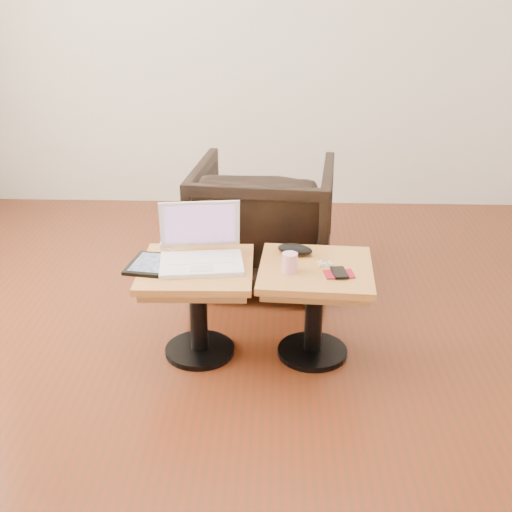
{
  "coord_description": "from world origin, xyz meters",
  "views": [
    {
      "loc": [
        -0.03,
        -2.52,
        1.64
      ],
      "look_at": [
        -0.12,
        0.06,
        0.5
      ],
      "focal_mm": 45.0,
      "sensor_mm": 36.0,
      "label": 1
    }
  ],
  "objects_px": {
    "laptop": "(201,251)",
    "armchair": "(263,222)",
    "side_table_right": "(315,289)",
    "side_table_left": "(197,288)",
    "striped_cup": "(290,263)"
  },
  "relations": [
    {
      "from": "laptop",
      "to": "armchair",
      "type": "relative_size",
      "value": 0.52
    },
    {
      "from": "side_table_right",
      "to": "laptop",
      "type": "distance_m",
      "value": 0.54
    },
    {
      "from": "side_table_left",
      "to": "side_table_right",
      "type": "height_order",
      "value": "same"
    },
    {
      "from": "side_table_left",
      "to": "armchair",
      "type": "relative_size",
      "value": 0.66
    },
    {
      "from": "striped_cup",
      "to": "armchair",
      "type": "bearing_deg",
      "value": 98.85
    },
    {
      "from": "side_table_right",
      "to": "striped_cup",
      "type": "xyz_separation_m",
      "value": [
        -0.12,
        -0.06,
        0.16
      ]
    },
    {
      "from": "striped_cup",
      "to": "armchair",
      "type": "height_order",
      "value": "armchair"
    },
    {
      "from": "striped_cup",
      "to": "side_table_right",
      "type": "bearing_deg",
      "value": 27.48
    },
    {
      "from": "side_table_left",
      "to": "side_table_right",
      "type": "xyz_separation_m",
      "value": [
        0.53,
        0.01,
        0.0
      ]
    },
    {
      "from": "laptop",
      "to": "striped_cup",
      "type": "height_order",
      "value": "laptop"
    },
    {
      "from": "side_table_left",
      "to": "side_table_right",
      "type": "distance_m",
      "value": 0.53
    },
    {
      "from": "side_table_right",
      "to": "laptop",
      "type": "height_order",
      "value": "laptop"
    },
    {
      "from": "side_table_right",
      "to": "laptop",
      "type": "relative_size",
      "value": 1.31
    },
    {
      "from": "side_table_right",
      "to": "laptop",
      "type": "xyz_separation_m",
      "value": [
        -0.51,
        0.04,
        0.16
      ]
    },
    {
      "from": "armchair",
      "to": "side_table_left",
      "type": "bearing_deg",
      "value": 76.88
    }
  ]
}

